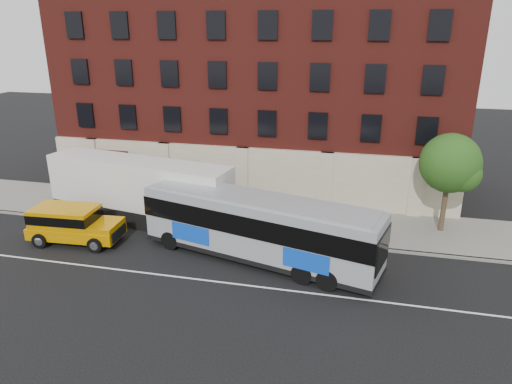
% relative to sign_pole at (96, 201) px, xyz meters
% --- Properties ---
extents(ground, '(120.00, 120.00, 0.00)m').
position_rel_sign_pole_xyz_m(ground, '(8.50, -6.15, -1.45)').
color(ground, black).
rests_on(ground, ground).
extents(sidewalk, '(60.00, 6.00, 0.15)m').
position_rel_sign_pole_xyz_m(sidewalk, '(8.50, 2.85, -1.38)').
color(sidewalk, gray).
rests_on(sidewalk, ground).
extents(kerb, '(60.00, 0.25, 0.15)m').
position_rel_sign_pole_xyz_m(kerb, '(8.50, -0.15, -1.38)').
color(kerb, gray).
rests_on(kerb, ground).
extents(lane_line, '(60.00, 0.12, 0.01)m').
position_rel_sign_pole_xyz_m(lane_line, '(8.50, -5.65, -1.45)').
color(lane_line, white).
rests_on(lane_line, ground).
extents(building, '(30.00, 12.10, 15.00)m').
position_rel_sign_pole_xyz_m(building, '(8.49, 10.77, 6.13)').
color(building, maroon).
rests_on(building, sidewalk).
extents(sign_pole, '(0.30, 0.20, 2.50)m').
position_rel_sign_pole_xyz_m(sign_pole, '(0.00, 0.00, 0.00)').
color(sign_pole, gray).
rests_on(sign_pole, ground).
extents(street_tree, '(3.60, 3.60, 6.20)m').
position_rel_sign_pole_xyz_m(street_tree, '(22.04, 3.34, 2.96)').
color(street_tree, '#3C2E1E').
rests_on(street_tree, sidewalk).
extents(city_bus, '(13.79, 6.25, 3.70)m').
position_rel_sign_pole_xyz_m(city_bus, '(11.62, -2.80, 0.59)').
color(city_bus, '#93979D').
rests_on(city_bus, ground).
extents(yellow_suv, '(5.80, 2.75, 2.19)m').
position_rel_sign_pole_xyz_m(yellow_suv, '(0.19, -3.09, -0.20)').
color(yellow_suv, '#D28900').
rests_on(yellow_suv, ground).
extents(shipping_container, '(12.93, 4.74, 4.22)m').
position_rel_sign_pole_xyz_m(shipping_container, '(2.85, 0.65, 0.64)').
color(shipping_container, black).
rests_on(shipping_container, ground).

